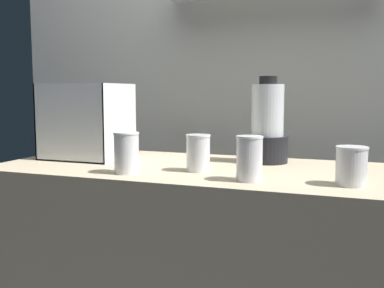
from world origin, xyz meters
name	(u,v)px	position (x,y,z in m)	size (l,w,h in m)	color
counter	(192,286)	(0.00, 0.00, 0.45)	(1.40, 0.64, 0.90)	tan
back_wall_unit	(245,72)	(0.00, 0.77, 1.27)	(2.60, 0.24, 2.50)	silver
carrot_display_bin	(86,135)	(-0.47, 0.04, 0.99)	(0.31, 0.25, 0.30)	white
blender_pitcher	(267,128)	(0.23, 0.18, 1.03)	(0.16, 0.16, 0.32)	black
juice_cup_mango_far_left	(127,155)	(-0.15, -0.21, 0.96)	(0.08, 0.08, 0.14)	white
juice_cup_pomegranate_left	(198,155)	(0.06, -0.09, 0.95)	(0.08, 0.08, 0.12)	white
juice_cup_pomegranate_middle	(249,161)	(0.25, -0.20, 0.96)	(0.08, 0.08, 0.14)	white
juice_cup_beet_right	(351,169)	(0.54, -0.16, 0.95)	(0.09, 0.09, 0.11)	white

